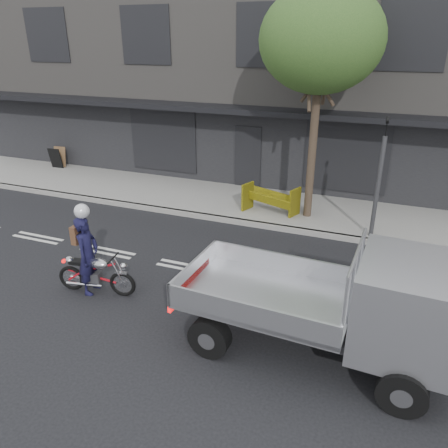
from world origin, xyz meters
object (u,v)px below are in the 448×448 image
street_tree (321,40)px  construction_barrier (269,201)px  flatbed_ute (382,306)px  traffic_light_pole (378,186)px  rider (88,255)px  motorcycle (96,273)px  sandwich_board (55,158)px

street_tree → construction_barrier: (-1.16, -0.42, -4.66)m
street_tree → flatbed_ute: (2.43, -6.27, -3.99)m
traffic_light_pole → rider: traffic_light_pole is taller
motorcycle → sandwich_board: sandwich_board is taller
traffic_light_pole → rider: 7.74m
street_tree → rider: street_tree is taller
construction_barrier → flatbed_ute: bearing=-58.4°
street_tree → flatbed_ute: 7.82m
rider → sandwich_board: (-7.35, 7.38, -0.33)m
street_tree → sandwich_board: bearing=172.8°
flatbed_ute → construction_barrier: flatbed_ute is taller
motorcycle → flatbed_ute: bearing=-11.8°
construction_barrier → sandwich_board: bearing=169.6°
flatbed_ute → construction_barrier: size_ratio=2.95×
street_tree → traffic_light_pole: 4.23m
motorcycle → traffic_light_pole: bearing=33.5°
motorcycle → rider: 0.45m
rider → street_tree: bearing=-41.1°
street_tree → flatbed_ute: bearing=-68.8°
street_tree → rider: bearing=-122.1°
rider → sandwich_board: bearing=35.9°
street_tree → sandwich_board: size_ratio=7.76×
street_tree → motorcycle: 8.46m
construction_barrier → sandwich_board: 10.11m
sandwich_board → street_tree: bearing=-11.5°
flatbed_ute → sandwich_board: (-13.53, 7.67, -0.70)m
construction_barrier → sandwich_board: (-9.94, 1.82, -0.03)m
motorcycle → street_tree: bearing=49.9°
rider → construction_barrier: rider is taller
rider → construction_barrier: size_ratio=1.09×
traffic_light_pole → motorcycle: (-5.60, -5.13, -1.16)m
motorcycle → sandwich_board: 10.53m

